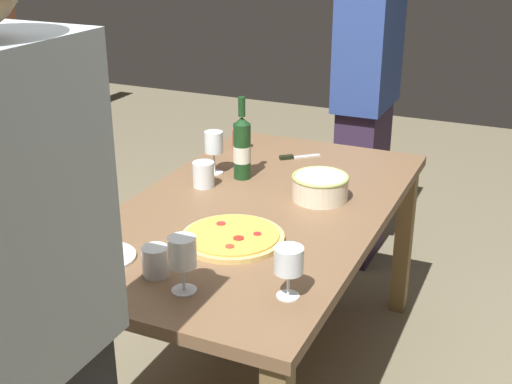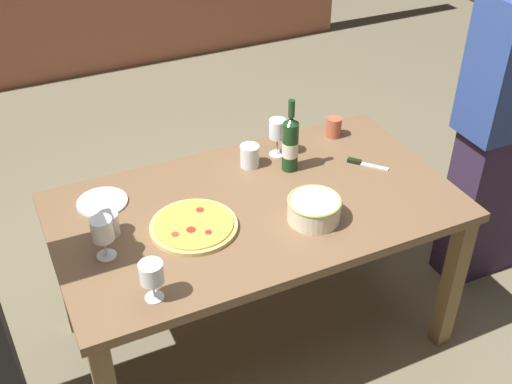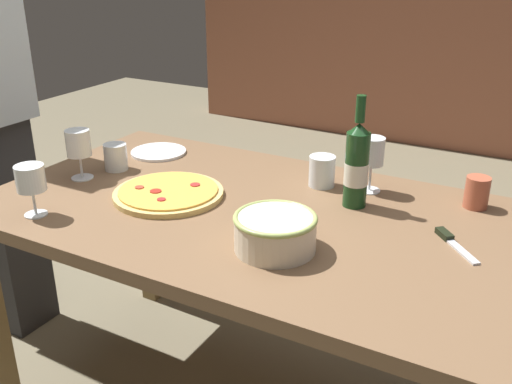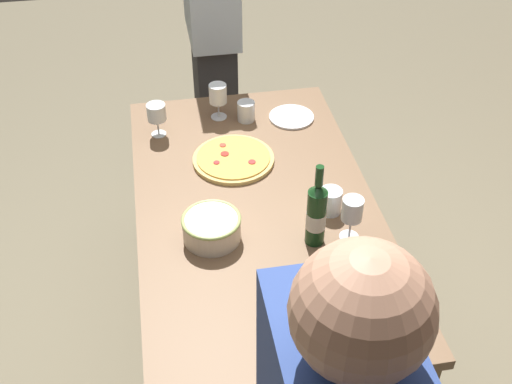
% 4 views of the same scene
% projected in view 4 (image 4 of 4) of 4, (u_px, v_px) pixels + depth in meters
% --- Properties ---
extents(ground_plane, '(8.00, 8.00, 0.00)m').
position_uv_depth(ground_plane, '(256.00, 329.00, 2.87)').
color(ground_plane, '#726950').
extents(dining_table, '(1.60, 0.90, 0.75)m').
position_uv_depth(dining_table, '(256.00, 221.00, 2.46)').
color(dining_table, brown).
rests_on(dining_table, ground).
extents(pizza, '(0.33, 0.33, 0.03)m').
position_uv_depth(pizza, '(233.00, 159.00, 2.60)').
color(pizza, '#DBB968').
rests_on(pizza, dining_table).
extents(serving_bowl, '(0.21, 0.21, 0.09)m').
position_uv_depth(serving_bowl, '(212.00, 227.00, 2.22)').
color(serving_bowl, beige).
rests_on(serving_bowl, dining_table).
extents(wine_bottle, '(0.07, 0.07, 0.33)m').
position_uv_depth(wine_bottle, '(316.00, 214.00, 2.16)').
color(wine_bottle, '#173C1A').
rests_on(wine_bottle, dining_table).
extents(wine_glass_near_pizza, '(0.08, 0.08, 0.15)m').
position_uv_depth(wine_glass_near_pizza, '(156.00, 113.00, 2.68)').
color(wine_glass_near_pizza, white).
rests_on(wine_glass_near_pizza, dining_table).
extents(wine_glass_by_bottle, '(0.07, 0.07, 0.17)m').
position_uv_depth(wine_glass_by_bottle, '(352.00, 211.00, 2.18)').
color(wine_glass_by_bottle, white).
rests_on(wine_glass_by_bottle, dining_table).
extents(wine_glass_far_left, '(0.08, 0.08, 0.16)m').
position_uv_depth(wine_glass_far_left, '(218.00, 96.00, 2.79)').
color(wine_glass_far_left, white).
rests_on(wine_glass_far_left, dining_table).
extents(cup_amber, '(0.08, 0.08, 0.09)m').
position_uv_depth(cup_amber, '(246.00, 111.00, 2.81)').
color(cup_amber, white).
rests_on(cup_amber, dining_table).
extents(cup_ceramic, '(0.07, 0.07, 0.09)m').
position_uv_depth(cup_ceramic, '(389.00, 292.00, 1.99)').
color(cup_ceramic, '#B1563B').
rests_on(cup_ceramic, dining_table).
extents(cup_spare, '(0.08, 0.08, 0.10)m').
position_uv_depth(cup_spare, '(331.00, 201.00, 2.33)').
color(cup_spare, white).
rests_on(cup_spare, dining_table).
extents(side_plate, '(0.20, 0.20, 0.01)m').
position_uv_depth(side_plate, '(291.00, 117.00, 2.85)').
color(side_plate, white).
rests_on(side_plate, dining_table).
extents(pizza_knife, '(0.14, 0.15, 0.02)m').
position_uv_depth(pizza_knife, '(306.00, 309.00, 1.99)').
color(pizza_knife, silver).
rests_on(pizza_knife, dining_table).
extents(person_guest_left, '(0.46, 0.24, 1.77)m').
position_uv_depth(person_guest_left, '(212.00, 29.00, 3.22)').
color(person_guest_left, '#2A2A2D').
rests_on(person_guest_left, ground).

